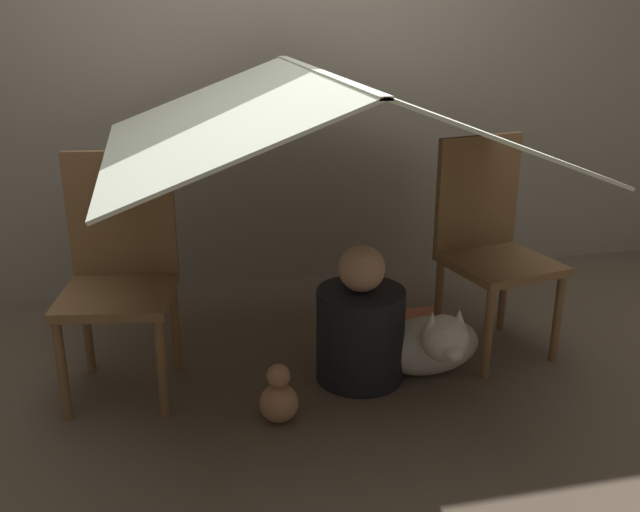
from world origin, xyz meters
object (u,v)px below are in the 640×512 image
object	(u,v)px
dog	(431,344)
person_front	(360,327)
chair_right	(490,239)
chair_left	(120,268)

from	to	relation	value
dog	person_front	bearing A→B (deg)	165.87
chair_right	person_front	size ratio (longest dim) A/B	1.62
chair_right	person_front	world-z (taller)	chair_right
chair_left	person_front	size ratio (longest dim) A/B	1.62
chair_left	chair_right	xyz separation A→B (m)	(1.56, -0.00, 0.00)
chair_left	dog	xyz separation A→B (m)	(1.21, -0.24, -0.34)
chair_right	dog	xyz separation A→B (m)	(-0.35, -0.24, -0.34)
chair_right	person_front	distance (m)	0.71
person_front	dog	xyz separation A→B (m)	(0.28, -0.07, -0.07)
dog	chair_left	bearing A→B (deg)	168.60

